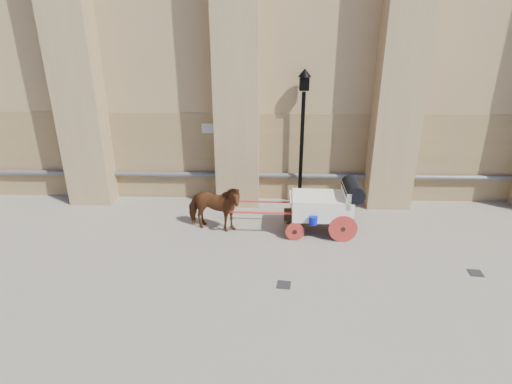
{
  "coord_description": "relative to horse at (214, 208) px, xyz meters",
  "views": [
    {
      "loc": [
        0.06,
        -9.02,
        5.44
      ],
      "look_at": [
        -0.32,
        1.5,
        1.23
      ],
      "focal_mm": 28.0,
      "sensor_mm": 36.0,
      "label": 1
    }
  ],
  "objects": [
    {
      "name": "street_lamp",
      "position": [
        2.63,
        2.14,
        1.65
      ],
      "size": [
        0.42,
        0.42,
        4.44
      ],
      "color": "black",
      "rests_on": "ground"
    },
    {
      "name": "drain_grate_far",
      "position": [
        6.65,
        -2.05,
        -0.72
      ],
      "size": [
        0.35,
        0.35,
        0.01
      ],
      "primitive_type": "cube",
      "rotation": [
        0.0,
        0.0,
        -0.09
      ],
      "color": "black",
      "rests_on": "ground"
    },
    {
      "name": "carriage",
      "position": [
        3.22,
        -0.01,
        0.14
      ],
      "size": [
        3.72,
        1.33,
        1.62
      ],
      "rotation": [
        0.0,
        0.0,
        -0.03
      ],
      "color": "black",
      "rests_on": "ground"
    },
    {
      "name": "ground",
      "position": [
        1.54,
        -1.5,
        -0.73
      ],
      "size": [
        90.0,
        90.0,
        0.0
      ],
      "primitive_type": "plane",
      "color": "slate",
      "rests_on": "ground"
    },
    {
      "name": "horse",
      "position": [
        0.0,
        0.0,
        0.0
      ],
      "size": [
        1.86,
        1.14,
        1.46
      ],
      "primitive_type": "imported",
      "rotation": [
        0.0,
        0.0,
        1.36
      ],
      "color": "brown",
      "rests_on": "ground"
    },
    {
      "name": "drain_grate_near",
      "position": [
        1.97,
        -2.71,
        -0.72
      ],
      "size": [
        0.36,
        0.36,
        0.01
      ],
      "primitive_type": "cube",
      "rotation": [
        0.0,
        0.0,
        -0.13
      ],
      "color": "black",
      "rests_on": "ground"
    }
  ]
}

